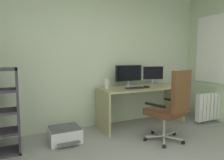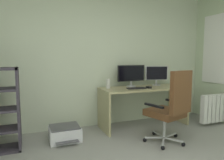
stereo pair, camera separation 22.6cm
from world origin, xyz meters
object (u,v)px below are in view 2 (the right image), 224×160
at_px(desk, 144,97).
at_px(keyboard, 136,88).
at_px(printer, 65,133).
at_px(radiator, 221,107).
at_px(desktop_speaker, 108,84).
at_px(monitor_secondary, 156,74).
at_px(monitor_main, 131,74).
at_px(office_chair, 171,106).
at_px(computer_mouse, 149,87).

height_order(desk, keyboard, keyboard).
bearing_deg(printer, radiator, -6.02).
bearing_deg(desktop_speaker, printer, -161.98).
bearing_deg(keyboard, monitor_secondary, 28.83).
height_order(monitor_main, radiator, monitor_main).
relative_size(office_chair, radiator, 1.13).
bearing_deg(monitor_main, office_chair, -83.35).
bearing_deg(desktop_speaker, keyboard, -27.20).
height_order(keyboard, office_chair, office_chair).
relative_size(keyboard, desktop_speaker, 2.00).
bearing_deg(office_chair, printer, 153.06).
height_order(keyboard, computer_mouse, computer_mouse).
bearing_deg(monitor_secondary, monitor_main, -179.99).
relative_size(desk, radiator, 1.68).
height_order(computer_mouse, desktop_speaker, desktop_speaker).
xyz_separation_m(keyboard, computer_mouse, (0.24, -0.03, 0.01)).
height_order(monitor_secondary, printer, monitor_secondary).
height_order(keyboard, radiator, keyboard).
relative_size(computer_mouse, printer, 0.20).
xyz_separation_m(desk, printer, (-1.52, -0.15, -0.45)).
height_order(desk, monitor_secondary, monitor_secondary).
xyz_separation_m(desk, office_chair, (-0.07, -0.89, 0.02)).
bearing_deg(printer, monitor_main, 13.53).
relative_size(monitor_secondary, printer, 0.93).
distance_m(office_chair, radiator, 1.63).
bearing_deg(desktop_speaker, monitor_secondary, 2.55).
height_order(computer_mouse, printer, computer_mouse).
relative_size(monitor_secondary, radiator, 0.46).
bearing_deg(radiator, keyboard, 168.24).
xyz_separation_m(monitor_main, monitor_secondary, (0.57, 0.00, -0.02)).
xyz_separation_m(computer_mouse, office_chair, (-0.08, -0.75, -0.18)).
height_order(computer_mouse, office_chair, office_chair).
relative_size(printer, radiator, 0.49).
xyz_separation_m(desk, monitor_secondary, (0.38, 0.17, 0.42)).
xyz_separation_m(monitor_secondary, desktop_speaker, (-1.07, -0.05, -0.14)).
bearing_deg(radiator, monitor_main, 159.13).
distance_m(monitor_secondary, computer_mouse, 0.53).
height_order(desktop_speaker, office_chair, office_chair).
bearing_deg(radiator, office_chair, -164.73).
xyz_separation_m(computer_mouse, desktop_speaker, (-0.70, 0.26, 0.07)).
distance_m(computer_mouse, radiator, 1.57).
distance_m(desk, printer, 1.60).
relative_size(monitor_secondary, keyboard, 1.35).
xyz_separation_m(monitor_secondary, office_chair, (-0.45, -1.06, -0.39)).
distance_m(desktop_speaker, radiator, 2.30).
distance_m(desk, monitor_secondary, 0.59).
height_order(printer, radiator, radiator).
xyz_separation_m(desk, monitor_main, (-0.19, 0.17, 0.43)).
distance_m(desk, radiator, 1.57).
xyz_separation_m(computer_mouse, radiator, (1.47, -0.33, -0.44)).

